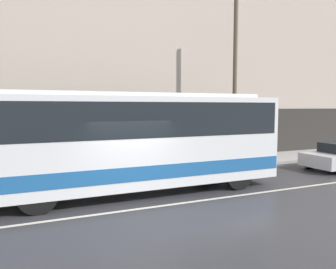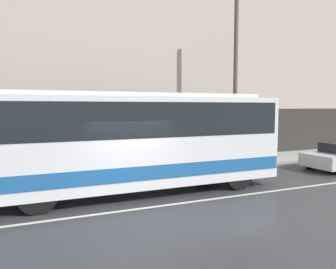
% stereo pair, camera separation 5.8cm
% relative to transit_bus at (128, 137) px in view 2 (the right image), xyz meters
% --- Properties ---
extents(ground_plane, '(60.00, 60.00, 0.00)m').
position_rel_transit_bus_xyz_m(ground_plane, '(-0.28, -1.80, -1.90)').
color(ground_plane, '#333338').
extents(sidewalk, '(60.00, 2.97, 0.13)m').
position_rel_transit_bus_xyz_m(sidewalk, '(-0.28, 3.69, -1.83)').
color(sidewalk, '#A09E99').
rests_on(sidewalk, ground_plane).
extents(building_facade, '(60.00, 0.35, 13.39)m').
position_rel_transit_bus_xyz_m(building_facade, '(-0.28, 5.32, 4.59)').
color(building_facade, '#B7A899').
rests_on(building_facade, ground_plane).
extents(lane_stripe, '(54.00, 0.14, 0.01)m').
position_rel_transit_bus_xyz_m(lane_stripe, '(-0.28, -1.80, -1.89)').
color(lane_stripe, beige).
rests_on(lane_stripe, ground_plane).
extents(transit_bus, '(10.63, 2.52, 3.37)m').
position_rel_transit_bus_xyz_m(transit_bus, '(0.00, 0.00, 0.00)').
color(transit_bus, white).
rests_on(transit_bus, ground_plane).
extents(utility_pole_near, '(0.21, 0.21, 7.99)m').
position_rel_transit_bus_xyz_m(utility_pole_near, '(6.38, 2.96, 2.23)').
color(utility_pole_near, brown).
rests_on(utility_pole_near, sidewalk).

